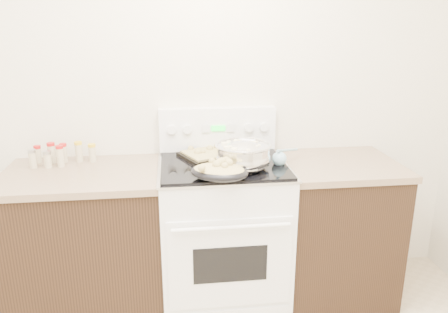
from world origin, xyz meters
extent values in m
cube|color=silver|center=(0.00, 1.77, 1.35)|extent=(4.00, 0.05, 2.70)
cube|color=black|center=(-0.48, 1.43, 0.44)|extent=(0.90, 0.64, 0.88)
cube|color=brown|center=(-0.48, 1.43, 0.90)|extent=(0.93, 0.67, 0.04)
cube|color=black|center=(1.08, 1.43, 0.44)|extent=(0.70, 0.64, 0.88)
cube|color=brown|center=(1.08, 1.43, 0.90)|extent=(0.73, 0.67, 0.04)
cube|color=white|center=(0.35, 1.42, 0.46)|extent=(0.76, 0.66, 0.92)
cube|color=white|center=(0.35, 1.08, 0.45)|extent=(0.70, 0.01, 0.55)
cube|color=black|center=(0.35, 1.08, 0.46)|extent=(0.42, 0.01, 0.22)
cylinder|color=white|center=(0.35, 1.04, 0.70)|extent=(0.65, 0.02, 0.02)
cube|color=silver|center=(0.35, 1.42, 0.93)|extent=(0.78, 0.68, 0.01)
cube|color=black|center=(0.35, 1.42, 0.94)|extent=(0.74, 0.64, 0.01)
cube|color=white|center=(0.35, 1.72, 1.08)|extent=(0.76, 0.07, 0.28)
cylinder|color=white|center=(0.05, 1.67, 1.10)|extent=(0.06, 0.02, 0.06)
cylinder|color=white|center=(0.15, 1.67, 1.10)|extent=(0.06, 0.02, 0.06)
cylinder|color=white|center=(0.55, 1.67, 1.10)|extent=(0.06, 0.02, 0.06)
cylinder|color=white|center=(0.65, 1.67, 1.10)|extent=(0.06, 0.02, 0.06)
cube|color=#19E533|center=(0.35, 1.67, 1.10)|extent=(0.09, 0.00, 0.04)
cube|color=silver|center=(0.27, 1.67, 1.10)|extent=(0.05, 0.00, 0.05)
cube|color=silver|center=(0.43, 1.67, 1.10)|extent=(0.05, 0.00, 0.05)
ellipsoid|color=silver|center=(0.45, 1.31, 1.01)|extent=(0.34, 0.34, 0.19)
cylinder|color=silver|center=(0.45, 1.31, 0.95)|extent=(0.17, 0.17, 0.01)
torus|color=silver|center=(0.45, 1.31, 1.08)|extent=(0.33, 0.33, 0.02)
cylinder|color=silver|center=(0.45, 1.31, 1.03)|extent=(0.30, 0.30, 0.11)
cylinder|color=brown|center=(0.45, 1.31, 1.07)|extent=(0.28, 0.28, 0.00)
cube|color=#F7EDB6|center=(0.43, 1.41, 1.08)|extent=(0.04, 0.04, 0.03)
cube|color=#F7EDB6|center=(0.54, 1.30, 1.08)|extent=(0.03, 0.03, 0.02)
cube|color=#F7EDB6|center=(0.51, 1.37, 1.08)|extent=(0.03, 0.03, 0.02)
cube|color=#F7EDB6|center=(0.44, 1.36, 1.08)|extent=(0.03, 0.03, 0.02)
cube|color=#F7EDB6|center=(0.45, 1.31, 1.08)|extent=(0.03, 0.03, 0.02)
cube|color=#F7EDB6|center=(0.37, 1.37, 1.08)|extent=(0.02, 0.02, 0.02)
cube|color=#F7EDB6|center=(0.52, 1.27, 1.08)|extent=(0.04, 0.04, 0.02)
cube|color=#F7EDB6|center=(0.38, 1.28, 1.08)|extent=(0.04, 0.04, 0.02)
cube|color=#F7EDB6|center=(0.35, 1.27, 1.08)|extent=(0.03, 0.03, 0.02)
cube|color=#F7EDB6|center=(0.39, 1.23, 1.08)|extent=(0.04, 0.04, 0.03)
cube|color=#F7EDB6|center=(0.45, 1.41, 1.08)|extent=(0.03, 0.03, 0.02)
cube|color=#F7EDB6|center=(0.53, 1.37, 1.08)|extent=(0.03, 0.03, 0.02)
cube|color=#F7EDB6|center=(0.38, 1.40, 1.08)|extent=(0.02, 0.02, 0.02)
cube|color=#F7EDB6|center=(0.45, 1.37, 1.08)|extent=(0.03, 0.03, 0.02)
cube|color=#F7EDB6|center=(0.40, 1.31, 1.08)|extent=(0.04, 0.04, 0.02)
cube|color=#F7EDB6|center=(0.46, 1.21, 1.08)|extent=(0.03, 0.03, 0.02)
cube|color=#F7EDB6|center=(0.35, 1.36, 1.08)|extent=(0.03, 0.03, 0.02)
ellipsoid|color=black|center=(0.30, 1.14, 0.98)|extent=(0.38, 0.32, 0.08)
ellipsoid|color=tan|center=(0.30, 1.14, 1.00)|extent=(0.34, 0.29, 0.06)
sphere|color=tan|center=(0.34, 1.19, 1.03)|extent=(0.05, 0.05, 0.05)
sphere|color=tan|center=(0.32, 1.11, 1.03)|extent=(0.04, 0.04, 0.04)
sphere|color=tan|center=(0.28, 1.13, 1.03)|extent=(0.05, 0.05, 0.05)
sphere|color=tan|center=(0.32, 1.18, 1.03)|extent=(0.05, 0.05, 0.05)
sphere|color=tan|center=(0.35, 1.15, 1.03)|extent=(0.05, 0.05, 0.05)
sphere|color=tan|center=(0.30, 1.17, 1.03)|extent=(0.05, 0.05, 0.05)
sphere|color=tan|center=(0.26, 1.21, 1.03)|extent=(0.04, 0.04, 0.04)
sphere|color=tan|center=(0.20, 1.09, 1.03)|extent=(0.04, 0.04, 0.04)
cube|color=black|center=(0.31, 1.57, 0.95)|extent=(0.48, 0.42, 0.02)
cube|color=tan|center=(0.31, 1.57, 0.97)|extent=(0.43, 0.37, 0.02)
sphere|color=tan|center=(0.21, 1.55, 0.98)|extent=(0.04, 0.04, 0.04)
sphere|color=tan|center=(0.39, 1.63, 0.98)|extent=(0.04, 0.04, 0.04)
sphere|color=tan|center=(0.21, 1.58, 0.98)|extent=(0.04, 0.04, 0.04)
sphere|color=tan|center=(0.34, 1.65, 0.98)|extent=(0.05, 0.05, 0.05)
sphere|color=tan|center=(0.29, 1.62, 0.98)|extent=(0.04, 0.04, 0.04)
sphere|color=tan|center=(0.17, 1.64, 0.98)|extent=(0.04, 0.04, 0.04)
sphere|color=tan|center=(0.39, 1.50, 0.98)|extent=(0.04, 0.04, 0.04)
sphere|color=tan|center=(0.42, 1.66, 0.98)|extent=(0.04, 0.04, 0.04)
sphere|color=tan|center=(0.24, 1.55, 0.98)|extent=(0.03, 0.03, 0.03)
sphere|color=tan|center=(0.45, 1.51, 0.98)|extent=(0.04, 0.04, 0.04)
cylinder|color=#A67D4C|center=(0.45, 1.40, 0.95)|extent=(0.13, 0.22, 0.01)
sphere|color=#A67D4C|center=(0.39, 1.31, 0.96)|extent=(0.04, 0.04, 0.04)
sphere|color=#82B1C2|center=(0.68, 1.36, 0.98)|extent=(0.09, 0.09, 0.09)
cylinder|color=#82B1C2|center=(0.75, 1.44, 1.00)|extent=(0.19, 0.23, 0.08)
cylinder|color=#BFB28C|center=(-0.77, 1.63, 0.97)|extent=(0.04, 0.04, 0.09)
cylinder|color=#B21414|center=(-0.77, 1.63, 1.02)|extent=(0.04, 0.04, 0.02)
cylinder|color=#BFB28C|center=(-0.69, 1.63, 0.98)|extent=(0.05, 0.05, 0.11)
cylinder|color=#B21414|center=(-0.69, 1.63, 1.04)|extent=(0.05, 0.05, 0.02)
cylinder|color=#BFB28C|center=(-0.62, 1.63, 0.97)|extent=(0.04, 0.04, 0.10)
cylinder|color=#B21414|center=(-0.62, 1.63, 1.03)|extent=(0.04, 0.04, 0.02)
cylinder|color=#BFB28C|center=(-0.53, 1.64, 0.97)|extent=(0.04, 0.04, 0.11)
cylinder|color=gold|center=(-0.53, 1.64, 1.04)|extent=(0.05, 0.05, 0.02)
cylinder|color=#BFB28C|center=(-0.45, 1.62, 0.97)|extent=(0.04, 0.04, 0.10)
cylinder|color=gold|center=(-0.45, 1.62, 1.02)|extent=(0.05, 0.05, 0.02)
cylinder|color=#BFB28C|center=(-0.78, 1.54, 0.97)|extent=(0.04, 0.04, 0.10)
cylinder|color=#B2B2B7|center=(-0.78, 1.54, 1.02)|extent=(0.04, 0.04, 0.02)
cylinder|color=#BFB28C|center=(-0.69, 1.53, 0.96)|extent=(0.04, 0.04, 0.09)
cylinder|color=#B2B2B7|center=(-0.69, 1.53, 1.01)|extent=(0.05, 0.05, 0.02)
cylinder|color=#BFB28C|center=(-0.62, 1.54, 0.98)|extent=(0.04, 0.04, 0.11)
cylinder|color=#B21414|center=(-0.62, 1.54, 1.04)|extent=(0.04, 0.04, 0.02)
camera|label=1|loc=(0.05, -1.06, 1.76)|focal=35.00mm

